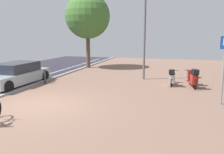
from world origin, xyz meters
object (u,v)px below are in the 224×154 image
Objects in this scene: scooter_near at (172,78)px; scooter_mid at (192,77)px; lamp_post at (145,32)px; bollard_far at (45,77)px; street_tree at (88,16)px; parking_sign at (224,63)px; parked_car_near at (15,74)px; scooter_far at (194,79)px.

scooter_mid is at bearing 29.31° from scooter_near.
lamp_post reaches higher than bollard_far.
lamp_post is 6.81m from street_tree.
scooter_mid is 10.29m from street_tree.
scooter_near is at bearing -37.15° from street_tree.
parked_car_near is at bearing 175.40° from parking_sign.
parked_car_near is at bearing -148.44° from bollard_far.
parking_sign is 3.40× the size of bollard_far.
scooter_far is at bearing 11.94° from parked_car_near.
lamp_post is 6.56m from bollard_far.
parked_car_near is 7.97m from lamp_post.
scooter_near is at bearing -150.69° from scooter_mid.
scooter_far is 0.33× the size of lamp_post.
scooter_mid is 2.07× the size of bollard_far.
scooter_far is at bearing -34.64° from street_tree.
scooter_near reaches higher than scooter_mid.
parked_car_near reaches higher than scooter_mid.
parked_car_near is at bearing -150.73° from lamp_post.
scooter_near is 1.14m from scooter_far.
scooter_mid is 0.89m from scooter_far.
parking_sign is at bearing -75.53° from scooter_mid.
lamp_post is at bearing 149.71° from scooter_far.
parking_sign reaches higher than scooter_mid.
scooter_far reaches higher than scooter_mid.
lamp_post is (-3.86, 4.57, 1.29)m from parking_sign.
scooter_far is at bearing -14.39° from scooter_near.
scooter_mid is 0.61× the size of parking_sign.
bollard_far is at bearing -171.71° from scooter_far.
parked_car_near reaches higher than scooter_far.
parking_sign reaches higher than bollard_far.
scooter_near is at bearing 123.03° from parking_sign.
scooter_near is 0.33× the size of lamp_post.
street_tree reaches higher than lamp_post.
street_tree is at bearing 80.50° from parked_car_near.
parking_sign is at bearing -42.96° from street_tree.
scooter_near is 1.01× the size of scooter_far.
scooter_near is at bearing 11.75° from bollard_far.
street_tree is at bearing 145.36° from scooter_far.
street_tree is at bearing 149.67° from scooter_mid.
bollard_far is at bearing -165.72° from scooter_mid.
scooter_mid is at bearing 91.62° from scooter_far.
scooter_far is 0.29× the size of street_tree.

